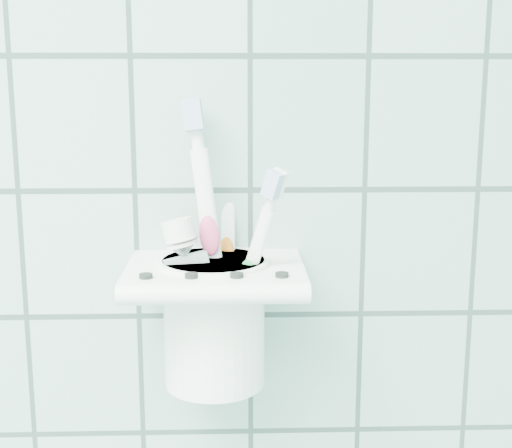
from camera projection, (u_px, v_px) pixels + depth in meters
holder_bracket at (215, 276)px, 0.55m from camera, size 0.14×0.11×0.04m
cup at (214, 317)px, 0.57m from camera, size 0.09×0.09×0.10m
toothbrush_pink at (228, 240)px, 0.55m from camera, size 0.04×0.04×0.22m
toothbrush_blue at (227, 259)px, 0.55m from camera, size 0.02×0.07×0.19m
toothbrush_orange at (218, 262)px, 0.57m from camera, size 0.05×0.05×0.18m
toothpaste_tube at (213, 288)px, 0.55m from camera, size 0.06×0.03×0.14m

